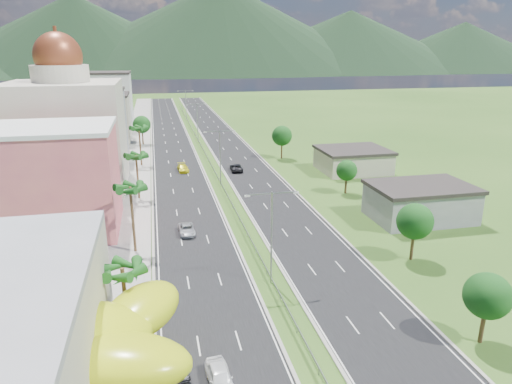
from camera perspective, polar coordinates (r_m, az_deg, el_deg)
ground at (r=45.45m, az=5.14°, el=-17.12°), size 500.00×500.00×0.00m
road_left at (r=128.20m, az=-10.36°, el=5.61°), size 11.00×260.00×0.04m
road_right at (r=129.58m, az=-3.70°, el=5.99°), size 11.00×260.00×0.04m
sidewalk_left at (r=128.22m, az=-14.62°, el=5.35°), size 7.00×260.00×0.12m
median_guardrail at (r=111.04m, az=-6.08°, el=4.30°), size 0.10×216.06×0.76m
streetlight_median_b at (r=50.73m, az=1.96°, el=-4.53°), size 6.04×0.25×11.00m
streetlight_median_c at (r=88.40m, az=-4.53°, el=5.01°), size 6.04×0.25×11.00m
streetlight_median_d at (r=132.43m, az=-7.34°, el=9.09°), size 6.04×0.25×11.00m
streetlight_median_e at (r=176.94m, az=-8.77°, el=11.11°), size 6.04×0.25×11.00m
lime_canopy at (r=38.60m, az=-23.53°, el=-16.71°), size 18.00×15.00×7.40m
pink_shophouse at (r=71.77m, az=-25.05°, el=1.06°), size 20.00×15.00×15.00m
domed_building at (r=93.06m, az=-22.53°, el=7.25°), size 20.00×20.00×28.70m
midrise_grey at (r=117.84m, az=-19.94°, el=7.78°), size 16.00×15.00×16.00m
midrise_beige at (r=139.68m, az=-18.84°, el=8.63°), size 16.00×15.00×13.00m
midrise_white at (r=162.09m, az=-18.14°, el=10.70°), size 16.00×15.00×18.00m
shed_near at (r=76.11m, az=19.82°, el=-1.39°), size 15.00×10.00×5.00m
shed_far at (r=102.48m, az=11.99°, el=3.80°), size 14.00×12.00×4.40m
palm_tree_b at (r=42.07m, az=-16.34°, el=-9.67°), size 3.60×3.60×8.10m
palm_tree_c at (r=60.16m, az=-15.43°, el=0.16°), size 3.60×3.60×9.60m
palm_tree_d at (r=82.63m, az=-14.76°, el=4.16°), size 3.60×3.60×8.60m
palm_tree_e at (r=107.01m, az=-14.42°, el=7.55°), size 3.60×3.60×9.40m
leafy_tree_lfar at (r=132.11m, az=-14.09°, el=8.17°), size 4.90×4.90×8.05m
leafy_tree_ra at (r=46.35m, az=26.97°, el=-11.51°), size 4.20×4.20×6.90m
leafy_tree_rb at (r=60.29m, az=19.25°, el=-3.50°), size 4.55×4.55×7.47m
leafy_tree_rc at (r=85.48m, az=11.27°, el=2.65°), size 3.85×3.85×6.33m
leafy_tree_rd at (r=111.50m, az=3.25°, el=7.03°), size 4.90×4.90×8.05m
mountain_ridge at (r=491.48m, az=-4.24°, el=14.43°), size 860.00×140.00×90.00m
car_white_near_left at (r=39.19m, az=-4.53°, el=-22.08°), size 2.20×4.76×1.58m
car_dark_left at (r=41.16m, az=-9.87°, el=-20.26°), size 2.06×4.38×1.39m
car_silver_mid_left at (r=67.12m, az=-8.67°, el=-4.65°), size 2.32×4.82×1.32m
car_yellow_far_left at (r=101.20m, az=-9.13°, el=2.98°), size 2.49×5.36×1.51m
car_dark_far_right at (r=100.50m, az=-2.49°, el=3.08°), size 2.74×5.49×1.49m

